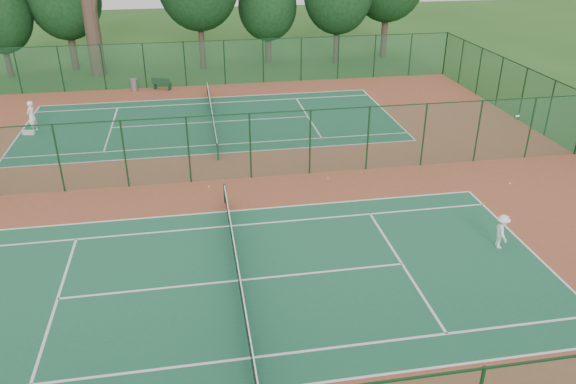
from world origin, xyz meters
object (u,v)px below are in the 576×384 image
Objects in this scene: player_far at (32,117)px; player_near at (502,231)px; bench at (162,84)px; trash_bin at (134,85)px; kit_bag at (29,132)px.

player_near is at bearing 73.53° from player_far.
bench is at bearing 37.97° from player_near.
trash_bin is 2.07m from bench.
kit_bag is at bearing -123.97° from trash_bin.
player_near is 1.54× the size of trash_bin.
player_far is at bearing 60.20° from player_near.
bench is at bearing 0.78° from trash_bin.
player_near is at bearing -57.75° from trash_bin.
bench is at bearing 58.75° from kit_bag.
player_far is at bearing -108.36° from bench.
player_far is 11.16m from bench.
trash_bin is 10.37m from kit_bag.
bench is at bearing 159.38° from player_far.
trash_bin is 1.36× the size of kit_bag.
player_far is at bearing 74.97° from kit_bag.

